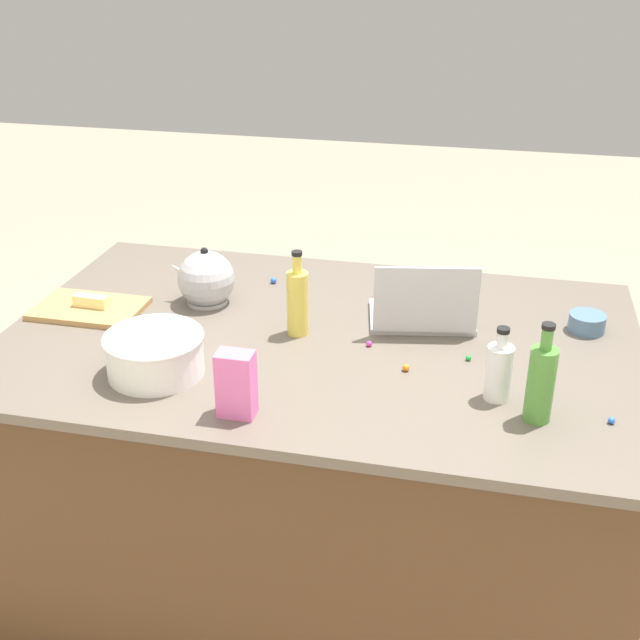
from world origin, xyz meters
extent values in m
plane|color=gray|center=(0.00, 0.00, 0.00)|extent=(12.00, 12.00, 0.00)
cube|color=#4C331E|center=(0.00, 0.00, 0.43)|extent=(1.78, 1.11, 0.87)
cube|color=#60564C|center=(0.00, 0.00, 0.89)|extent=(1.84, 1.17, 0.03)
cube|color=#B7B7BC|center=(-0.28, -0.17, 0.91)|extent=(0.35, 0.27, 0.02)
cube|color=black|center=(-0.27, -0.18, 0.92)|extent=(0.30, 0.20, 0.00)
cube|color=#B7B7BC|center=(-0.30, -0.06, 1.02)|extent=(0.30, 0.07, 0.20)
cube|color=#333842|center=(-0.30, -0.06, 1.02)|extent=(0.27, 0.05, 0.18)
cylinder|color=white|center=(0.38, 0.31, 0.95)|extent=(0.26, 0.26, 0.11)
cylinder|color=black|center=(0.38, 0.31, 0.96)|extent=(0.21, 0.21, 0.10)
torus|color=white|center=(0.38, 0.31, 1.01)|extent=(0.27, 0.27, 0.02)
cylinder|color=white|center=(-0.51, 0.24, 0.97)|extent=(0.07, 0.07, 0.15)
cylinder|color=white|center=(-0.51, 0.24, 1.07)|extent=(0.03, 0.03, 0.04)
cylinder|color=black|center=(-0.51, 0.24, 1.09)|extent=(0.03, 0.03, 0.01)
cylinder|color=#4C8C38|center=(-0.61, 0.32, 1.00)|extent=(0.07, 0.07, 0.19)
cylinder|color=#4C8C38|center=(-0.61, 0.32, 1.12)|extent=(0.03, 0.03, 0.05)
cylinder|color=black|center=(-0.61, 0.32, 1.15)|extent=(0.03, 0.03, 0.01)
cylinder|color=#DBC64C|center=(0.07, 0.00, 1.00)|extent=(0.06, 0.06, 0.19)
cylinder|color=#DBC64C|center=(0.07, 0.00, 1.12)|extent=(0.03, 0.03, 0.05)
cylinder|color=black|center=(0.07, 0.00, 1.15)|extent=(0.03, 0.03, 0.01)
cylinder|color=#ADADB2|center=(0.40, -0.15, 0.91)|extent=(0.13, 0.13, 0.01)
sphere|color=#ADADB2|center=(0.40, -0.15, 0.98)|extent=(0.18, 0.18, 0.18)
cone|color=#ADADB2|center=(0.49, -0.15, 1.00)|extent=(0.08, 0.03, 0.07)
sphere|color=black|center=(0.40, -0.15, 1.07)|extent=(0.02, 0.02, 0.02)
cube|color=#AD7F4C|center=(0.74, 0.00, 0.91)|extent=(0.33, 0.22, 0.02)
cube|color=#F4E58C|center=(0.73, 0.00, 0.94)|extent=(0.11, 0.04, 0.04)
cylinder|color=slate|center=(-0.76, -0.20, 0.93)|extent=(0.11, 0.11, 0.05)
cylinder|color=slate|center=(0.46, 0.07, 0.92)|extent=(0.08, 0.08, 0.04)
cube|color=pink|center=(0.10, 0.46, 0.99)|extent=(0.09, 0.06, 0.17)
sphere|color=#CC3399|center=(-0.15, 0.04, 0.91)|extent=(0.02, 0.02, 0.02)
sphere|color=green|center=(-0.43, 0.06, 0.91)|extent=(0.02, 0.02, 0.02)
sphere|color=orange|center=(-0.27, 0.15, 0.91)|extent=(0.02, 0.02, 0.02)
sphere|color=blue|center=(0.24, -0.34, 0.91)|extent=(0.02, 0.02, 0.02)
sphere|color=blue|center=(-0.79, 0.30, 0.91)|extent=(0.02, 0.02, 0.02)
camera|label=1|loc=(-0.46, 2.03, 1.97)|focal=44.88mm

